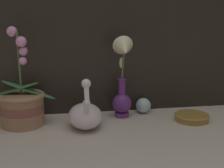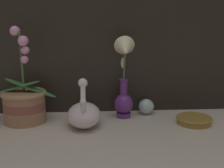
# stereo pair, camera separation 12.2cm
# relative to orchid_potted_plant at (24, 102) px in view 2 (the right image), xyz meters

# --- Properties ---
(ground_plane) EXTENTS (2.80, 2.80, 0.00)m
(ground_plane) POSITION_rel_orchid_potted_plant_xyz_m (0.34, -0.17, -0.08)
(ground_plane) COLOR #BCB2A3
(orchid_potted_plant) EXTENTS (0.26, 0.18, 0.38)m
(orchid_potted_plant) POSITION_rel_orchid_potted_plant_xyz_m (0.00, 0.00, 0.00)
(orchid_potted_plant) COLOR #9E7556
(orchid_potted_plant) RESTS_ON ground_plane
(swan_figurine) EXTENTS (0.13, 0.21, 0.21)m
(swan_figurine) POSITION_rel_orchid_potted_plant_xyz_m (0.24, -0.07, -0.03)
(swan_figurine) COLOR white
(swan_figurine) RESTS_ON ground_plane
(blue_vase) EXTENTS (0.08, 0.13, 0.34)m
(blue_vase) POSITION_rel_orchid_potted_plant_xyz_m (0.40, 0.02, 0.07)
(blue_vase) COLOR #602D7F
(blue_vase) RESTS_ON ground_plane
(glass_sphere) EXTENTS (0.07, 0.07, 0.07)m
(glass_sphere) POSITION_rel_orchid_potted_plant_xyz_m (0.51, 0.06, -0.05)
(glass_sphere) COLOR silver
(glass_sphere) RESTS_ON ground_plane
(amber_dish) EXTENTS (0.14, 0.14, 0.03)m
(amber_dish) POSITION_rel_orchid_potted_plant_xyz_m (0.68, -0.07, -0.07)
(amber_dish) COLOR olive
(amber_dish) RESTS_ON ground_plane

